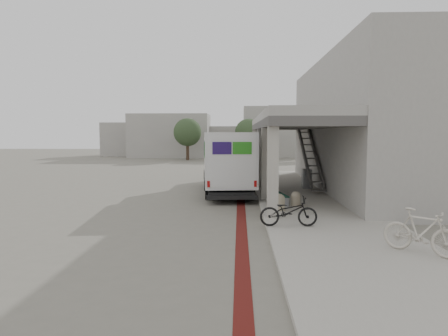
{
  "coord_description": "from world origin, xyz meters",
  "views": [
    {
      "loc": [
        0.92,
        -17.5,
        3.09
      ],
      "look_at": [
        0.27,
        -0.5,
        1.6
      ],
      "focal_mm": 32.0,
      "sensor_mm": 36.0,
      "label": 1
    }
  ],
  "objects_px": {
    "utility_cabinet": "(307,179)",
    "bicycle_cream": "(421,232)",
    "bench": "(279,196)",
    "fedex_truck": "(227,161)",
    "bicycle_black": "(289,211)"
  },
  "relations": [
    {
      "from": "fedex_truck",
      "to": "bench",
      "type": "distance_m",
      "value": 4.48
    },
    {
      "from": "bicycle_black",
      "to": "bicycle_cream",
      "type": "distance_m",
      "value": 4.05
    },
    {
      "from": "utility_cabinet",
      "to": "bicycle_cream",
      "type": "height_order",
      "value": "bicycle_cream"
    },
    {
      "from": "utility_cabinet",
      "to": "bicycle_black",
      "type": "height_order",
      "value": "utility_cabinet"
    },
    {
      "from": "fedex_truck",
      "to": "utility_cabinet",
      "type": "height_order",
      "value": "fedex_truck"
    },
    {
      "from": "bench",
      "to": "utility_cabinet",
      "type": "xyz_separation_m",
      "value": [
        1.97,
        4.8,
        0.21
      ]
    },
    {
      "from": "fedex_truck",
      "to": "utility_cabinet",
      "type": "distance_m",
      "value": 4.55
    },
    {
      "from": "fedex_truck",
      "to": "bench",
      "type": "bearing_deg",
      "value": -62.95
    },
    {
      "from": "bicycle_black",
      "to": "fedex_truck",
      "type": "bearing_deg",
      "value": 15.32
    },
    {
      "from": "utility_cabinet",
      "to": "bicycle_cream",
      "type": "xyz_separation_m",
      "value": [
        0.83,
        -11.8,
        0.05
      ]
    },
    {
      "from": "utility_cabinet",
      "to": "bicycle_cream",
      "type": "relative_size",
      "value": 0.55
    },
    {
      "from": "bicycle_cream",
      "to": "fedex_truck",
      "type": "bearing_deg",
      "value": 67.85
    },
    {
      "from": "fedex_truck",
      "to": "utility_cabinet",
      "type": "xyz_separation_m",
      "value": [
        4.28,
        1.16,
        -1.03
      ]
    },
    {
      "from": "bench",
      "to": "fedex_truck",
      "type": "bearing_deg",
      "value": 111.46
    },
    {
      "from": "utility_cabinet",
      "to": "bicycle_cream",
      "type": "distance_m",
      "value": 11.83
    }
  ]
}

